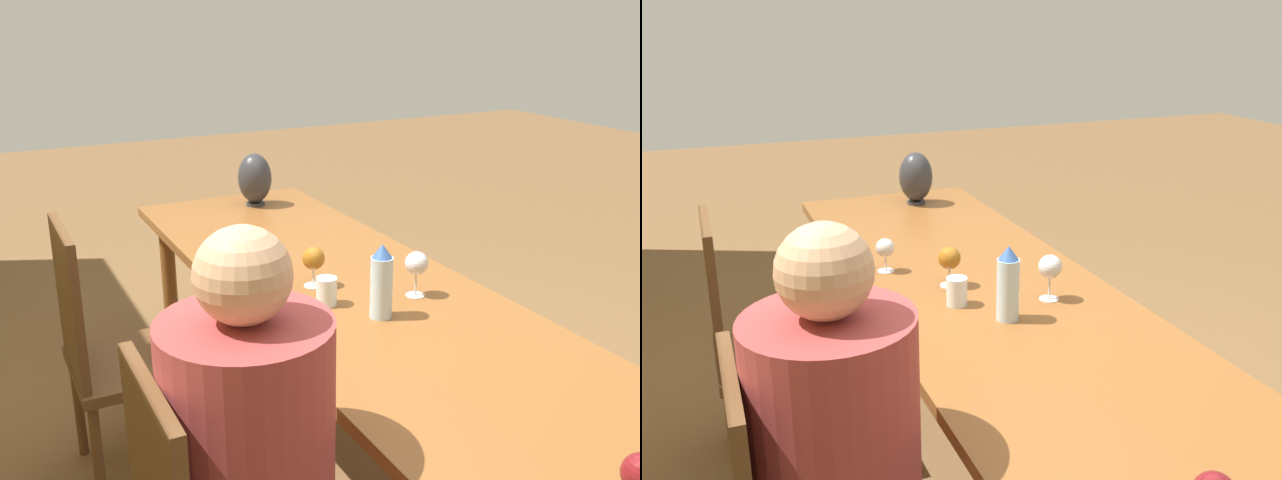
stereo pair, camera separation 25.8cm
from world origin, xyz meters
TOP-DOWN VIEW (x-y plane):
  - ground_plane at (0.00, 0.00)m, footprint 14.00×14.00m
  - dining_table at (0.00, 0.00)m, footprint 2.70×0.81m
  - water_bottle at (-0.22, 0.04)m, footprint 0.07×0.07m
  - water_tumbler at (-0.06, 0.14)m, footprint 0.07×0.07m
  - vase at (1.13, -0.10)m, footprint 0.16×0.16m
  - wine_glass_1 at (0.31, 0.28)m, footprint 0.07×0.07m
  - wine_glass_2 at (0.09, 0.11)m, footprint 0.08×0.08m
  - wine_glass_3 at (-0.13, -0.15)m, footprint 0.08×0.08m
  - chair_far at (0.41, 0.74)m, footprint 0.44×0.44m

SIDE VIEW (x-z plane):
  - ground_plane at x=0.00m, z-range 0.00..0.00m
  - chair_far at x=0.41m, z-range 0.03..1.00m
  - dining_table at x=0.00m, z-range 0.30..1.04m
  - water_tumbler at x=-0.06m, z-range 0.74..0.83m
  - wine_glass_1 at x=0.31m, z-range 0.77..0.89m
  - wine_glass_2 at x=0.09m, z-range 0.77..0.91m
  - wine_glass_3 at x=-0.13m, z-range 0.78..0.93m
  - water_bottle at x=-0.22m, z-range 0.74..0.98m
  - vase at x=1.13m, z-range 0.75..1.00m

